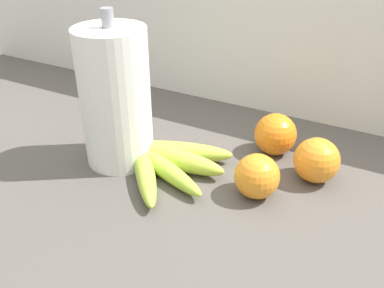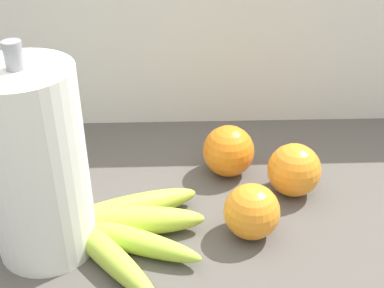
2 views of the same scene
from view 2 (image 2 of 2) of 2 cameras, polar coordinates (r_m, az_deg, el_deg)
wall_back at (r=1.13m, az=5.19°, el=-9.99°), size 2.36×0.06×1.30m
banana_bunch at (r=0.67m, az=-8.21°, el=-9.20°), size 0.21×0.22×0.04m
orange_center at (r=0.74m, az=11.32°, el=-2.86°), size 0.08×0.08×0.08m
orange_front at (r=0.66m, az=6.68°, el=-7.50°), size 0.07×0.07×0.07m
orange_right at (r=0.77m, az=4.09°, el=-0.79°), size 0.08×0.08×0.08m
paper_towel_roll at (r=0.62m, az=-17.13°, el=-2.30°), size 0.12×0.12×0.27m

